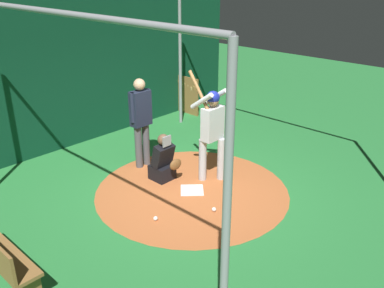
# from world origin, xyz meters

# --- Properties ---
(ground_plane) EXTENTS (25.84, 25.84, 0.00)m
(ground_plane) POSITION_xyz_m (0.00, 0.00, 0.00)
(ground_plane) COLOR #287A38
(dirt_circle) EXTENTS (3.59, 3.59, 0.01)m
(dirt_circle) POSITION_xyz_m (0.00, 0.00, 0.00)
(dirt_circle) COLOR #B76033
(dirt_circle) RESTS_ON ground
(home_plate) EXTENTS (0.59, 0.59, 0.01)m
(home_plate) POSITION_xyz_m (0.00, 0.00, 0.01)
(home_plate) COLOR white
(home_plate) RESTS_ON dirt_circle
(batter) EXTENTS (0.68, 0.49, 2.13)m
(batter) POSITION_xyz_m (-0.05, 0.60, 1.09)
(batter) COLOR #B3B3B7
(batter) RESTS_ON ground
(catcher) EXTENTS (0.58, 0.40, 0.96)m
(catcher) POSITION_xyz_m (-0.72, -0.04, 0.38)
(catcher) COLOR black
(catcher) RESTS_ON ground
(umpire) EXTENTS (0.23, 0.49, 1.86)m
(umpire) POSITION_xyz_m (-1.50, 0.09, 1.06)
(umpire) COLOR #4C4C51
(umpire) RESTS_ON ground
(back_wall) EXTENTS (0.23, 9.84, 3.62)m
(back_wall) POSITION_xyz_m (-3.61, 0.00, 1.82)
(back_wall) COLOR #0C3D26
(back_wall) RESTS_ON ground
(cage_frame) EXTENTS (5.65, 5.11, 3.43)m
(cage_frame) POSITION_xyz_m (0.00, 0.00, 2.36)
(cage_frame) COLOR gray
(cage_frame) RESTS_ON ground
(bat_rack) EXTENTS (1.18, 0.21, 1.05)m
(bat_rack) POSITION_xyz_m (-3.37, 3.20, 0.49)
(bat_rack) COLOR olive
(bat_rack) RESTS_ON ground
(baseball_0) EXTENTS (0.07, 0.07, 0.07)m
(baseball_0) POSITION_xyz_m (0.25, -1.14, 0.04)
(baseball_0) COLOR white
(baseball_0) RESTS_ON dirt_circle
(baseball_1) EXTENTS (0.07, 0.07, 0.07)m
(baseball_1) POSITION_xyz_m (0.77, -0.27, 0.04)
(baseball_1) COLOR white
(baseball_1) RESTS_ON dirt_circle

